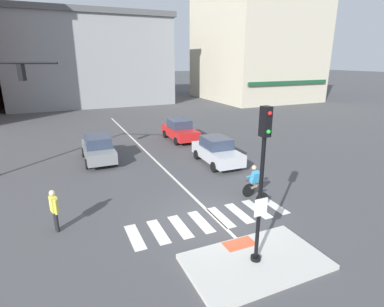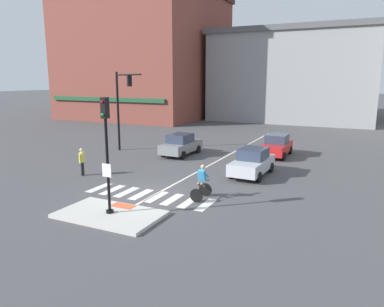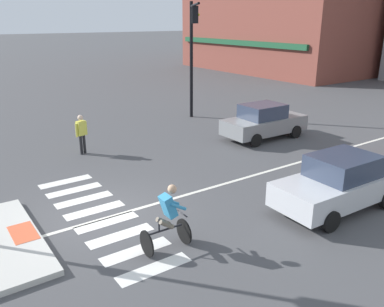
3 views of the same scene
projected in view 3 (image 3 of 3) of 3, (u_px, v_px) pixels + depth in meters
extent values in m
plane|color=#474749|center=(104.00, 215.00, 11.56)|extent=(300.00, 300.00, 0.00)
cube|color=#DB5B38|center=(23.00, 233.00, 10.32)|extent=(1.10, 0.60, 0.01)
cube|color=silver|center=(66.00, 181.00, 13.93)|extent=(0.44, 1.80, 0.01)
cube|color=silver|center=(74.00, 190.00, 13.23)|extent=(0.44, 1.80, 0.01)
cube|color=silver|center=(84.00, 200.00, 12.54)|extent=(0.44, 1.80, 0.01)
cube|color=silver|center=(95.00, 210.00, 11.85)|extent=(0.44, 1.80, 0.01)
cube|color=silver|center=(107.00, 222.00, 11.16)|extent=(0.44, 1.80, 0.01)
cube|color=silver|center=(120.00, 236.00, 10.46)|extent=(0.44, 1.80, 0.01)
cube|color=silver|center=(136.00, 251.00, 9.77)|extent=(0.44, 1.80, 0.01)
cube|color=silver|center=(154.00, 269.00, 9.08)|extent=(0.44, 1.80, 0.01)
cube|color=silver|center=(329.00, 154.00, 16.80)|extent=(0.14, 28.00, 0.01)
cylinder|color=black|center=(191.00, 62.00, 22.11)|extent=(0.18, 0.18, 6.27)
cylinder|color=black|center=(195.00, 5.00, 19.14)|extent=(3.77, 2.27, 0.11)
cube|color=black|center=(195.00, 15.00, 19.09)|extent=(0.38, 0.39, 0.80)
sphere|color=gold|center=(199.00, 15.00, 19.10)|extent=(0.12, 0.12, 0.12)
cube|color=#194C2D|center=(236.00, 43.00, 39.96)|extent=(18.00, 0.30, 0.50)
cube|color=slate|center=(264.00, 125.00, 18.82)|extent=(1.76, 4.12, 0.70)
cube|color=#2D384C|center=(263.00, 111.00, 18.52)|extent=(1.51, 1.92, 0.64)
cylinder|color=black|center=(271.00, 124.00, 20.26)|extent=(0.19, 0.60, 0.60)
cylinder|color=black|center=(296.00, 132.00, 18.95)|extent=(0.19, 0.60, 0.60)
cylinder|color=black|center=(232.00, 132.00, 18.91)|extent=(0.19, 0.60, 0.60)
cylinder|color=black|center=(256.00, 140.00, 17.60)|extent=(0.19, 0.60, 0.60)
cube|color=silver|center=(337.00, 188.00, 11.79)|extent=(1.83, 4.15, 0.70)
cube|color=#2D384C|center=(343.00, 166.00, 11.66)|extent=(1.54, 1.95, 0.64)
cylinder|color=black|center=(331.00, 221.00, 10.59)|extent=(0.20, 0.61, 0.60)
cylinder|color=black|center=(285.00, 199.00, 11.91)|extent=(0.20, 0.61, 0.60)
cylinder|color=black|center=(340.00, 181.00, 13.22)|extent=(0.20, 0.61, 0.60)
cylinder|color=black|center=(184.00, 231.00, 10.02)|extent=(0.66, 0.05, 0.66)
cylinder|color=black|center=(147.00, 244.00, 9.47)|extent=(0.66, 0.05, 0.66)
cylinder|color=black|center=(166.00, 229.00, 9.67)|extent=(0.07, 0.89, 0.05)
cylinder|color=black|center=(159.00, 225.00, 9.52)|extent=(0.04, 0.04, 0.30)
cylinder|color=black|center=(182.00, 213.00, 9.83)|extent=(0.44, 0.04, 0.04)
cylinder|color=#6B6051|center=(163.00, 222.00, 9.67)|extent=(0.13, 0.40, 0.33)
cylinder|color=#6B6051|center=(167.00, 224.00, 9.54)|extent=(0.13, 0.40, 0.33)
cube|color=#338CBF|center=(168.00, 206.00, 9.52)|extent=(0.35, 0.39, 0.60)
sphere|color=tan|center=(172.00, 189.00, 9.45)|extent=(0.22, 0.22, 0.22)
cylinder|color=#338CBF|center=(171.00, 202.00, 9.74)|extent=(0.09, 0.46, 0.31)
cylinder|color=#338CBF|center=(178.00, 207.00, 9.49)|extent=(0.09, 0.46, 0.31)
cylinder|color=black|center=(84.00, 144.00, 16.72)|extent=(0.12, 0.12, 0.82)
cylinder|color=black|center=(81.00, 145.00, 16.60)|extent=(0.12, 0.12, 0.82)
cube|color=#DBD64C|center=(81.00, 128.00, 16.43)|extent=(0.31, 0.41, 0.60)
cylinder|color=#DBD64C|center=(86.00, 128.00, 16.62)|extent=(0.09, 0.09, 0.56)
cylinder|color=#DBD64C|center=(77.00, 130.00, 16.28)|extent=(0.09, 0.09, 0.56)
sphere|color=beige|center=(80.00, 118.00, 16.29)|extent=(0.22, 0.22, 0.22)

